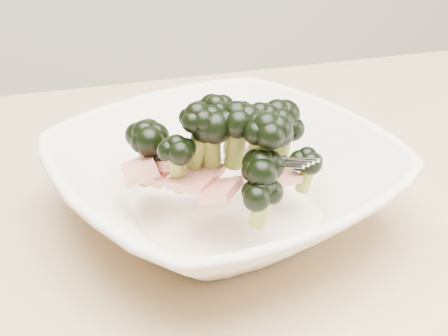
% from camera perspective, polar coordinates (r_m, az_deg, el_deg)
% --- Properties ---
extents(dining_table, '(1.20, 0.80, 0.75)m').
position_cam_1_polar(dining_table, '(0.64, 7.80, -12.64)').
color(dining_table, tan).
rests_on(dining_table, ground).
extents(broccoli_dish, '(0.38, 0.38, 0.13)m').
position_cam_1_polar(broccoli_dish, '(0.56, 0.08, -0.71)').
color(broccoli_dish, white).
rests_on(broccoli_dish, dining_table).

